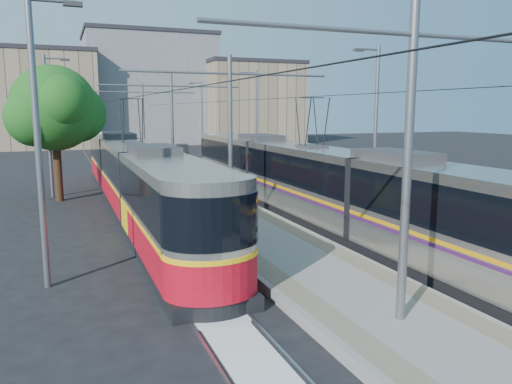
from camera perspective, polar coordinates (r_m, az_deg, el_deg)
name	(u,v)px	position (r m, az deg, el deg)	size (l,w,h in m)	color
ground	(316,277)	(15.33, 6.84, -9.59)	(160.00, 160.00, 0.00)	black
platform	(184,189)	(30.92, -8.20, 0.30)	(4.00, 50.00, 0.30)	gray
tactile_strip_left	(161,188)	(30.60, -10.85, 0.43)	(0.70, 50.00, 0.01)	gray
tactile_strip_right	(207,186)	(31.25, -5.62, 0.74)	(0.70, 50.00, 0.01)	gray
rails	(184,191)	(30.94, -8.20, 0.06)	(8.71, 70.00, 0.03)	gray
track_arrow	(235,338)	(11.43, -2.37, -16.35)	(1.20, 5.00, 0.01)	silver
tram_left	(134,176)	(25.63, -13.78, 1.79)	(2.43, 29.09, 5.50)	black
tram_right	(311,179)	(22.82, 6.29, 1.48)	(2.43, 30.39, 5.50)	black
catenary	(194,118)	(27.78, -7.05, 8.38)	(9.20, 70.00, 7.00)	slate
street_lamps	(169,122)	(34.46, -9.91, 7.92)	(15.18, 38.22, 8.00)	slate
shelter	(182,165)	(30.29, -8.42, 3.04)	(0.90, 1.29, 2.64)	black
tree	(60,110)	(29.44, -21.49, 8.73)	(5.06, 4.68, 7.35)	#382314
building_left	(32,99)	(72.82, -24.20, 9.64)	(16.32, 12.24, 12.68)	gray
building_centre	(149,89)	(77.89, -12.10, 11.39)	(18.36, 14.28, 16.00)	gray
building_right	(251,103)	(75.71, -0.60, 10.16)	(14.28, 10.20, 12.03)	gray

